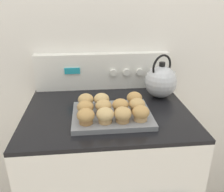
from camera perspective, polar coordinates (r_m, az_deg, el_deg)
The scene contains 16 objects.
wall_back at distance 1.37m, azimuth -2.50°, elevation 13.54°, with size 8.00×0.05×2.40m.
stove_range at distance 1.40m, azimuth -1.04°, elevation -20.40°, with size 0.77×0.65×0.93m.
control_panel at distance 1.35m, azimuth -2.17°, elevation 6.01°, with size 0.75×0.07×0.20m.
muffin_pan at distance 1.05m, azimuth -0.02°, elevation -4.67°, with size 0.34×0.27×0.02m.
muffin_r0_c0 at distance 0.96m, azimuth -6.33°, elevation -4.89°, with size 0.07×0.07×0.06m.
muffin_r0_c1 at distance 0.96m, azimuth -1.65°, elevation -4.68°, with size 0.07×0.07×0.06m.
muffin_r0_c2 at distance 0.97m, azimuth 2.62°, elevation -4.51°, with size 0.07×0.07×0.06m.
muffin_r0_c3 at distance 0.98m, azimuth 6.93°, elevation -4.14°, with size 0.07×0.07×0.06m.
muffin_r1_c0 at distance 1.03m, azimuth -6.43°, elevation -2.89°, with size 0.07×0.07×0.06m.
muffin_r1_c1 at distance 1.03m, azimuth -2.06°, elevation -2.65°, with size 0.07×0.07×0.06m.
muffin_r1_c2 at distance 1.04m, azimuth 2.04°, elevation -2.44°, with size 0.07×0.07×0.06m.
muffin_r1_c3 at distance 1.05m, azimuth 6.05°, elevation -2.27°, with size 0.07×0.07×0.06m.
muffin_r2_c0 at distance 1.10m, azimuth -6.31°, elevation -1.09°, with size 0.07×0.07×0.06m.
muffin_r2_c1 at distance 1.10m, azimuth -2.52°, elevation -0.99°, with size 0.07×0.07×0.06m.
muffin_r2_c3 at distance 1.11m, azimuth 5.42°, elevation -0.66°, with size 0.07×0.07×0.06m.
tea_kettle at distance 1.26m, azimuth 11.69°, elevation 3.56°, with size 0.20×0.17×0.23m.
Camera 1 is at (-0.08, -0.68, 1.43)m, focal length 38.00 mm.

